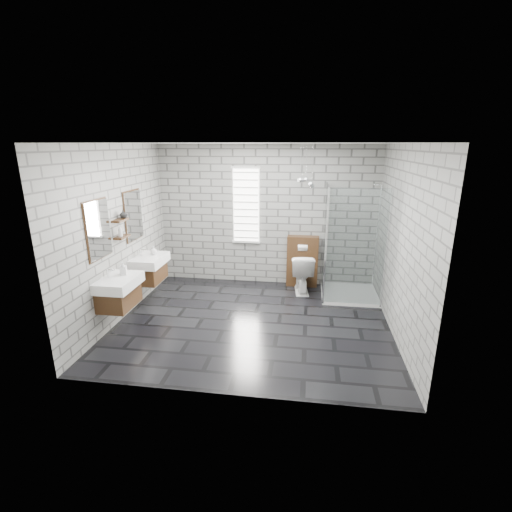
% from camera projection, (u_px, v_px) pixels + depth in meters
% --- Properties ---
extents(floor, '(4.20, 3.60, 0.02)m').
position_uv_depth(floor, '(253.00, 322.00, 5.85)').
color(floor, black).
rests_on(floor, ground).
extents(ceiling, '(4.20, 3.60, 0.02)m').
position_uv_depth(ceiling, '(252.00, 142.00, 5.07)').
color(ceiling, white).
rests_on(ceiling, wall_back).
extents(wall_back, '(4.20, 0.02, 2.70)m').
position_uv_depth(wall_back, '(267.00, 216.00, 7.17)').
color(wall_back, gray).
rests_on(wall_back, floor).
extents(wall_front, '(4.20, 0.02, 2.70)m').
position_uv_depth(wall_front, '(226.00, 282.00, 3.74)').
color(wall_front, gray).
rests_on(wall_front, floor).
extents(wall_left, '(0.02, 3.60, 2.70)m').
position_uv_depth(wall_left, '(118.00, 234.00, 5.75)').
color(wall_left, gray).
rests_on(wall_left, floor).
extents(wall_right, '(0.02, 3.60, 2.70)m').
position_uv_depth(wall_right, '(402.00, 244.00, 5.17)').
color(wall_right, gray).
rests_on(wall_right, floor).
extents(vanity_left, '(0.47, 0.70, 1.57)m').
position_uv_depth(vanity_left, '(116.00, 284.00, 5.35)').
color(vanity_left, '#432914').
rests_on(vanity_left, wall_left).
extents(vanity_right, '(0.47, 0.70, 1.57)m').
position_uv_depth(vanity_right, '(148.00, 261.00, 6.36)').
color(vanity_right, '#432914').
rests_on(vanity_right, wall_left).
extents(shelf_lower, '(0.14, 0.30, 0.03)m').
position_uv_depth(shelf_lower, '(122.00, 237.00, 5.70)').
color(shelf_lower, '#432914').
rests_on(shelf_lower, wall_left).
extents(shelf_upper, '(0.14, 0.30, 0.03)m').
position_uv_depth(shelf_upper, '(120.00, 220.00, 5.62)').
color(shelf_upper, '#432914').
rests_on(shelf_upper, wall_left).
extents(window, '(0.56, 0.05, 1.48)m').
position_uv_depth(window, '(246.00, 206.00, 7.14)').
color(window, white).
rests_on(window, wall_back).
extents(cistern_panel, '(0.60, 0.20, 1.00)m').
position_uv_depth(cistern_panel, '(302.00, 261.00, 7.22)').
color(cistern_panel, '#432914').
rests_on(cistern_panel, floor).
extents(flush_plate, '(0.18, 0.01, 0.12)m').
position_uv_depth(flush_plate, '(303.00, 248.00, 7.03)').
color(flush_plate, silver).
rests_on(flush_plate, cistern_panel).
extents(shower_enclosure, '(1.00, 1.00, 2.03)m').
position_uv_depth(shower_enclosure, '(346.00, 272.00, 6.62)').
color(shower_enclosure, white).
rests_on(shower_enclosure, floor).
extents(pendant_cluster, '(0.29, 0.23, 0.76)m').
position_uv_depth(pendant_cluster, '(306.00, 181.00, 6.46)').
color(pendant_cluster, silver).
rests_on(pendant_cluster, ceiling).
extents(toilet, '(0.49, 0.76, 0.74)m').
position_uv_depth(toilet, '(302.00, 273.00, 6.98)').
color(toilet, white).
rests_on(toilet, floor).
extents(soap_bottle_a, '(0.11, 0.11, 0.20)m').
position_uv_depth(soap_bottle_a, '(123.00, 268.00, 5.41)').
color(soap_bottle_a, '#B2B2B2').
rests_on(soap_bottle_a, vanity_left).
extents(soap_bottle_b, '(0.14, 0.14, 0.15)m').
position_uv_depth(soap_bottle_b, '(154.00, 250.00, 6.41)').
color(soap_bottle_b, '#B2B2B2').
rests_on(soap_bottle_b, vanity_right).
extents(soap_bottle_c, '(0.08, 0.08, 0.18)m').
position_uv_depth(soap_bottle_c, '(120.00, 231.00, 5.61)').
color(soap_bottle_c, '#B2B2B2').
rests_on(soap_bottle_c, shelf_lower).
extents(vase, '(0.14, 0.14, 0.12)m').
position_uv_depth(vase, '(123.00, 214.00, 5.69)').
color(vase, '#B2B2B2').
rests_on(vase, shelf_upper).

